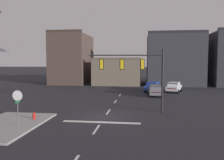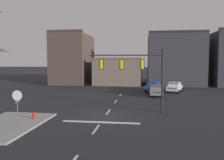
{
  "view_description": "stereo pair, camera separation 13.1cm",
  "coord_description": "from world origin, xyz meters",
  "px_view_note": "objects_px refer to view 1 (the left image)",
  "views": [
    {
      "loc": [
        3.29,
        -20.47,
        4.91
      ],
      "look_at": [
        0.25,
        2.82,
        3.08
      ],
      "focal_mm": 37.62,
      "sensor_mm": 36.0,
      "label": 1
    },
    {
      "loc": [
        3.42,
        -20.45,
        4.91
      ],
      "look_at": [
        0.25,
        2.82,
        3.08
      ],
      "focal_mm": 37.62,
      "sensor_mm": 36.0,
      "label": 2
    }
  ],
  "objects_px": {
    "signal_mast_near_side": "(138,69)",
    "fire_hydrant": "(34,117)",
    "car_lot_farside": "(153,86)",
    "car_lot_middle": "(174,87)",
    "car_lot_nearside": "(155,90)",
    "stop_sign": "(18,100)"
  },
  "relations": [
    {
      "from": "signal_mast_near_side",
      "to": "fire_hydrant",
      "type": "height_order",
      "value": "signal_mast_near_side"
    },
    {
      "from": "fire_hydrant",
      "to": "car_lot_farside",
      "type": "bearing_deg",
      "value": 63.02
    },
    {
      "from": "signal_mast_near_side",
      "to": "car_lot_farside",
      "type": "bearing_deg",
      "value": 82.51
    },
    {
      "from": "car_lot_middle",
      "to": "car_lot_farside",
      "type": "distance_m",
      "value": 3.38
    },
    {
      "from": "car_lot_nearside",
      "to": "car_lot_middle",
      "type": "distance_m",
      "value": 5.85
    },
    {
      "from": "signal_mast_near_side",
      "to": "car_lot_nearside",
      "type": "distance_m",
      "value": 12.1
    },
    {
      "from": "stop_sign",
      "to": "car_lot_nearside",
      "type": "xyz_separation_m",
      "value": [
        10.87,
        18.09,
        -1.29
      ]
    },
    {
      "from": "car_lot_farside",
      "to": "fire_hydrant",
      "type": "distance_m",
      "value": 23.37
    },
    {
      "from": "stop_sign",
      "to": "car_lot_nearside",
      "type": "bearing_deg",
      "value": 59.01
    },
    {
      "from": "stop_sign",
      "to": "car_lot_farside",
      "type": "height_order",
      "value": "stop_sign"
    },
    {
      "from": "car_lot_nearside",
      "to": "signal_mast_near_side",
      "type": "bearing_deg",
      "value": -101.32
    },
    {
      "from": "fire_hydrant",
      "to": "car_lot_nearside",
      "type": "bearing_deg",
      "value": 55.91
    },
    {
      "from": "car_lot_nearside",
      "to": "car_lot_farside",
      "type": "bearing_deg",
      "value": 91.5
    },
    {
      "from": "car_lot_middle",
      "to": "fire_hydrant",
      "type": "xyz_separation_m",
      "value": [
        -13.98,
        -20.71,
        -0.53
      ]
    },
    {
      "from": "stop_sign",
      "to": "fire_hydrant",
      "type": "height_order",
      "value": "stop_sign"
    },
    {
      "from": "car_lot_nearside",
      "to": "car_lot_farside",
      "type": "xyz_separation_m",
      "value": [
        -0.13,
        4.97,
        0.0
      ]
    },
    {
      "from": "car_lot_middle",
      "to": "car_lot_nearside",
      "type": "bearing_deg",
      "value": -123.8
    },
    {
      "from": "fire_hydrant",
      "to": "car_lot_middle",
      "type": "bearing_deg",
      "value": 55.98
    },
    {
      "from": "car_lot_nearside",
      "to": "car_lot_farside",
      "type": "relative_size",
      "value": 0.95
    },
    {
      "from": "stop_sign",
      "to": "fire_hydrant",
      "type": "relative_size",
      "value": 3.77
    },
    {
      "from": "car_lot_farside",
      "to": "car_lot_middle",
      "type": "bearing_deg",
      "value": -1.88
    },
    {
      "from": "fire_hydrant",
      "to": "stop_sign",
      "type": "bearing_deg",
      "value": -93.53
    }
  ]
}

